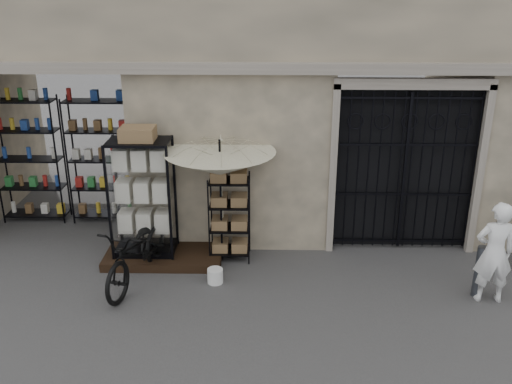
{
  "coord_description": "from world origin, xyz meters",
  "views": [
    {
      "loc": [
        -0.64,
        -7.2,
        4.69
      ],
      "look_at": [
        -0.8,
        1.4,
        1.35
      ],
      "focal_mm": 40.0,
      "sensor_mm": 36.0,
      "label": 1
    }
  ],
  "objects_px": {
    "bicycle": "(140,282)",
    "shopkeeper": "(486,299)",
    "steel_bollard": "(479,271)",
    "display_cabinet": "(143,203)",
    "white_bucket": "(215,276)",
    "wire_rack": "(230,218)",
    "market_umbrella": "(220,157)"
  },
  "relations": [
    {
      "from": "bicycle",
      "to": "shopkeeper",
      "type": "relative_size",
      "value": 1.25
    },
    {
      "from": "market_umbrella",
      "to": "steel_bollard",
      "type": "height_order",
      "value": "market_umbrella"
    },
    {
      "from": "steel_bollard",
      "to": "shopkeeper",
      "type": "distance_m",
      "value": 0.45
    },
    {
      "from": "market_umbrella",
      "to": "bicycle",
      "type": "relative_size",
      "value": 1.3
    },
    {
      "from": "bicycle",
      "to": "steel_bollard",
      "type": "xyz_separation_m",
      "value": [
        5.3,
        -0.32,
        0.42
      ]
    },
    {
      "from": "display_cabinet",
      "to": "wire_rack",
      "type": "xyz_separation_m",
      "value": [
        1.45,
        0.08,
        -0.3
      ]
    },
    {
      "from": "market_umbrella",
      "to": "shopkeeper",
      "type": "distance_m",
      "value": 4.7
    },
    {
      "from": "market_umbrella",
      "to": "white_bucket",
      "type": "relative_size",
      "value": 10.39
    },
    {
      "from": "white_bucket",
      "to": "shopkeeper",
      "type": "relative_size",
      "value": 0.16
    },
    {
      "from": "display_cabinet",
      "to": "wire_rack",
      "type": "bearing_deg",
      "value": 7.81
    },
    {
      "from": "white_bucket",
      "to": "bicycle",
      "type": "distance_m",
      "value": 1.23
    },
    {
      "from": "white_bucket",
      "to": "steel_bollard",
      "type": "relative_size",
      "value": 0.3
    },
    {
      "from": "wire_rack",
      "to": "bicycle",
      "type": "relative_size",
      "value": 0.76
    },
    {
      "from": "display_cabinet",
      "to": "market_umbrella",
      "type": "bearing_deg",
      "value": 4.08
    },
    {
      "from": "wire_rack",
      "to": "white_bucket",
      "type": "height_order",
      "value": "wire_rack"
    },
    {
      "from": "steel_bollard",
      "to": "shopkeeper",
      "type": "bearing_deg",
      "value": -44.93
    },
    {
      "from": "bicycle",
      "to": "steel_bollard",
      "type": "bearing_deg",
      "value": 10.66
    },
    {
      "from": "display_cabinet",
      "to": "shopkeeper",
      "type": "relative_size",
      "value": 1.34
    },
    {
      "from": "display_cabinet",
      "to": "steel_bollard",
      "type": "bearing_deg",
      "value": -7.05
    },
    {
      "from": "steel_bollard",
      "to": "market_umbrella",
      "type": "bearing_deg",
      "value": 164.87
    },
    {
      "from": "wire_rack",
      "to": "steel_bollard",
      "type": "xyz_separation_m",
      "value": [
        3.88,
        -1.18,
        -0.33
      ]
    },
    {
      "from": "market_umbrella",
      "to": "wire_rack",
      "type": "bearing_deg",
      "value": 34.63
    },
    {
      "from": "display_cabinet",
      "to": "white_bucket",
      "type": "distance_m",
      "value": 1.75
    },
    {
      "from": "white_bucket",
      "to": "wire_rack",
      "type": "bearing_deg",
      "value": 77.74
    },
    {
      "from": "wire_rack",
      "to": "shopkeeper",
      "type": "height_order",
      "value": "wire_rack"
    },
    {
      "from": "white_bucket",
      "to": "shopkeeper",
      "type": "height_order",
      "value": "white_bucket"
    },
    {
      "from": "bicycle",
      "to": "shopkeeper",
      "type": "height_order",
      "value": "bicycle"
    },
    {
      "from": "display_cabinet",
      "to": "market_umbrella",
      "type": "distance_m",
      "value": 1.56
    },
    {
      "from": "bicycle",
      "to": "shopkeeper",
      "type": "xyz_separation_m",
      "value": [
        5.42,
        -0.44,
        0.0
      ]
    },
    {
      "from": "steel_bollard",
      "to": "wire_rack",
      "type": "bearing_deg",
      "value": 163.1
    },
    {
      "from": "market_umbrella",
      "to": "shopkeeper",
      "type": "xyz_separation_m",
      "value": [
        4.14,
        -1.21,
        -1.88
      ]
    },
    {
      "from": "bicycle",
      "to": "white_bucket",
      "type": "bearing_deg",
      "value": 13.84
    }
  ]
}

